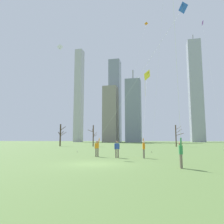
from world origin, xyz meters
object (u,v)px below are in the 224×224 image
(kite_flyer_foreground_left_blue, at_px, (107,130))
(distant_kite_drifting_right_orange, at_px, (141,44))
(distant_kite_drifting_left_white, at_px, (61,55))
(bare_tree_right_of_center, at_px, (176,135))
(distant_kite_high_overhead_green, at_px, (162,16))
(bare_tree_rightmost, at_px, (93,135))
(kite_flyer_midfield_right_teal, at_px, (177,84))
(kite_flyer_midfield_left_yellow, at_px, (145,125))
(bare_tree_far_right_edge, at_px, (60,135))
(distant_kite_low_near_trees_purple, at_px, (204,30))
(bystander_strolling_midfield, at_px, (117,148))

(kite_flyer_foreground_left_blue, bearing_deg, distant_kite_drifting_right_orange, 83.67)
(distant_kite_drifting_left_white, relative_size, bare_tree_right_of_center, 3.01)
(kite_flyer_foreground_left_blue, bearing_deg, distant_kite_drifting_left_white, 141.66)
(distant_kite_drifting_left_white, distance_m, bare_tree_right_of_center, 34.36)
(distant_kite_high_overhead_green, bearing_deg, bare_tree_rightmost, 123.08)
(kite_flyer_midfield_right_teal, bearing_deg, kite_flyer_midfield_left_yellow, 104.83)
(bare_tree_far_right_edge, bearing_deg, distant_kite_drifting_right_orange, -28.41)
(distant_kite_low_near_trees_purple, distance_m, bare_tree_rightmost, 34.93)
(distant_kite_low_near_trees_purple, xyz_separation_m, bare_tree_far_right_edge, (-35.36, 5.91, -22.05))
(kite_flyer_midfield_right_teal, relative_size, distant_kite_low_near_trees_purple, 0.68)
(kite_flyer_foreground_left_blue, height_order, distant_kite_drifting_right_orange, distant_kite_drifting_right_orange)
(kite_flyer_midfield_left_yellow, distance_m, bare_tree_rightmost, 33.41)
(kite_flyer_foreground_left_blue, height_order, bystander_strolling_midfield, kite_flyer_foreground_left_blue)
(distant_kite_drifting_left_white, bearing_deg, bare_tree_rightmost, 95.91)
(bare_tree_right_of_center, relative_size, bare_tree_rightmost, 0.99)
(kite_flyer_midfield_left_yellow, height_order, distant_kite_drifting_left_white, distant_kite_drifting_left_white)
(bare_tree_right_of_center, bearing_deg, bystander_strolling_midfield, -103.25)
(kite_flyer_foreground_left_blue, bearing_deg, bare_tree_far_right_edge, 123.10)
(kite_flyer_midfield_right_teal, distance_m, distant_kite_low_near_trees_purple, 40.18)
(kite_flyer_foreground_left_blue, xyz_separation_m, bystander_strolling_midfield, (1.08, -0.50, -1.76))
(kite_flyer_midfield_left_yellow, height_order, distant_kite_high_overhead_green, distant_kite_high_overhead_green)
(distant_kite_low_near_trees_purple, distance_m, distant_kite_drifting_left_white, 31.95)
(kite_flyer_midfield_left_yellow, xyz_separation_m, bare_tree_right_of_center, (5.50, 32.77, -0.44))
(distant_kite_drifting_right_orange, relative_size, bare_tree_rightmost, 4.68)
(distant_kite_drifting_right_orange, distance_m, distant_kite_drifting_left_white, 17.40)
(bystander_strolling_midfield, height_order, bare_tree_far_right_edge, bare_tree_far_right_edge)
(bare_tree_rightmost, bearing_deg, kite_flyer_foreground_left_blue, -70.04)
(kite_flyer_foreground_left_blue, relative_size, distant_kite_drifting_right_orange, 0.56)
(kite_flyer_midfield_left_yellow, bearing_deg, bare_tree_far_right_edge, 128.66)
(kite_flyer_midfield_left_yellow, relative_size, bystander_strolling_midfield, 6.56)
(bare_tree_right_of_center, height_order, bare_tree_rightmost, bare_tree_rightmost)
(kite_flyer_midfield_right_teal, relative_size, bare_tree_far_right_edge, 3.29)
(kite_flyer_foreground_left_blue, height_order, distant_kite_high_overhead_green, distant_kite_high_overhead_green)
(kite_flyer_midfield_right_teal, xyz_separation_m, bare_tree_far_right_edge, (-26.54, 39.59, -1.98))
(distant_kite_low_near_trees_purple, height_order, bare_tree_far_right_edge, distant_kite_low_near_trees_purple)
(kite_flyer_foreground_left_blue, height_order, bare_tree_far_right_edge, kite_flyer_foreground_left_blue)
(bystander_strolling_midfield, relative_size, bare_tree_far_right_edge, 0.28)
(kite_flyer_foreground_left_blue, xyz_separation_m, bare_tree_far_right_edge, (-20.31, 31.16, 0.32))
(kite_flyer_midfield_left_yellow, bearing_deg, distant_kite_high_overhead_green, 58.67)
(kite_flyer_midfield_right_teal, distance_m, bare_tree_right_of_center, 42.52)
(distant_kite_high_overhead_green, xyz_separation_m, bare_tree_far_right_edge, (-26.17, 26.43, -14.21))
(distant_kite_drifting_left_white, xyz_separation_m, bare_tree_rightmost, (-2.50, 24.09, -11.35))
(kite_flyer_midfield_right_teal, xyz_separation_m, distant_kite_high_overhead_green, (-0.36, 13.16, 12.23))
(bare_tree_rightmost, bearing_deg, distant_kite_drifting_right_orange, -41.89)
(kite_flyer_midfield_left_yellow, distance_m, distant_kite_drifting_left_white, 17.57)
(kite_flyer_foreground_left_blue, bearing_deg, kite_flyer_midfield_left_yellow, 17.54)
(bystander_strolling_midfield, relative_size, bare_tree_rightmost, 0.30)
(bystander_strolling_midfield, bearing_deg, distant_kite_high_overhead_green, 47.59)
(distant_kite_low_near_trees_purple, height_order, bare_tree_right_of_center, distant_kite_low_near_trees_purple)
(kite_flyer_midfield_left_yellow, distance_m, bare_tree_right_of_center, 33.23)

